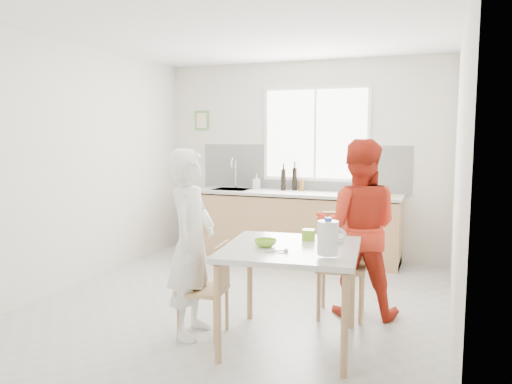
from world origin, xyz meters
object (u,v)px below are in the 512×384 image
chair_left (210,285)px  bowl_white (332,239)px  milk_jug (328,238)px  person_white (191,243)px  chair_far (342,259)px  bowl_green (265,243)px  dining_table (291,257)px  wine_bottle_a (295,179)px  person_red (358,228)px  wine_bottle_b (283,180)px

chair_left → bowl_white: bowl_white is taller
chair_left → milk_jug: bearing=74.5°
person_white → milk_jug: 1.22m
chair_far → bowl_white: size_ratio=4.14×
bowl_green → milk_jug: milk_jug is taller
bowl_green → chair_left: bearing=-179.0°
chair_far → dining_table: bearing=-113.1°
bowl_white → milk_jug: size_ratio=0.84×
dining_table → bowl_white: (0.27, 0.28, 0.11)m
person_white → wine_bottle_a: person_white is taller
dining_table → wine_bottle_a: 3.04m
bowl_white → person_red: bearing=79.2°
bowl_white → wine_bottle_a: 2.85m
dining_table → bowl_white: bowl_white is taller
wine_bottle_b → milk_jug: bearing=-66.6°
chair_left → wine_bottle_b: wine_bottle_b is taller
person_white → wine_bottle_a: bearing=-7.1°
bowl_white → wine_bottle_a: (-1.10, 2.61, 0.24)m
milk_jug → wine_bottle_a: 3.36m
chair_far → person_white: (-1.09, -0.96, 0.27)m
dining_table → bowl_green: (-0.19, -0.07, 0.11)m
chair_far → bowl_green: size_ratio=5.28×
chair_far → person_red: bearing=3.7°
chair_far → bowl_green: chair_far is taller
person_red → wine_bottle_a: person_red is taller
wine_bottle_b → person_red: bearing=-55.1°
person_white → bowl_white: bearing=-77.7°
chair_far → chair_left: bearing=-141.6°
person_red → chair_far: bearing=3.7°
dining_table → bowl_green: 0.23m
dining_table → bowl_white: size_ratio=5.10×
bowl_green → bowl_white: 0.58m
wine_bottle_a → wine_bottle_b: (-0.14, -0.07, -0.01)m
chair_far → wine_bottle_b: 2.38m
bowl_green → milk_jug: (0.55, -0.17, 0.12)m
person_red → milk_jug: 1.13m
chair_left → milk_jug: milk_jug is taller
chair_left → bowl_white: bearing=104.2°
dining_table → bowl_white: 0.41m
dining_table → milk_jug: (0.36, -0.24, 0.23)m
bowl_white → milk_jug: 0.54m
bowl_green → person_red: bearing=59.0°
bowl_white → wine_bottle_b: wine_bottle_b is taller
bowl_white → chair_left: bearing=-159.0°
person_white → milk_jug: bearing=-103.5°
person_red → wine_bottle_b: size_ratio=5.54×
milk_jug → chair_left: bearing=164.5°
person_red → milk_jug: bearing=81.8°
chair_left → dining_table: bearing=90.0°
milk_jug → wine_bottle_b: bearing=106.6°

